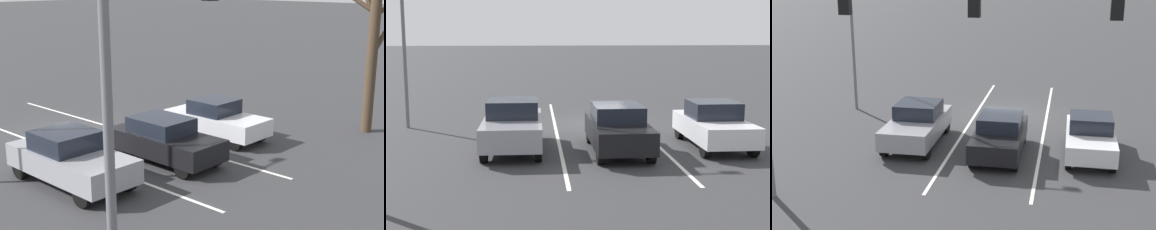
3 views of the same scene
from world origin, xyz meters
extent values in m
plane|color=#333335|center=(0.00, 0.00, 0.00)|extent=(240.00, 240.00, 0.00)
cube|color=silver|center=(-1.70, 1.90, 0.01)|extent=(0.12, 15.80, 0.01)
cube|color=silver|center=(1.70, 1.90, 0.01)|extent=(0.12, 15.80, 0.01)
cube|color=black|center=(-0.17, 5.62, 0.67)|extent=(1.79, 4.25, 0.71)
cube|color=black|center=(-0.17, 5.43, 1.29)|extent=(1.57, 1.99, 0.54)
cube|color=red|center=(-0.79, 3.54, 0.85)|extent=(0.24, 0.06, 0.12)
cube|color=red|center=(0.46, 3.54, 0.85)|extent=(0.24, 0.06, 0.12)
cylinder|color=black|center=(-0.93, 7.19, 0.31)|extent=(0.22, 0.62, 0.62)
cylinder|color=black|center=(0.60, 7.19, 0.31)|extent=(0.22, 0.62, 0.62)
cylinder|color=black|center=(-0.93, 4.06, 0.31)|extent=(0.22, 0.62, 0.62)
cylinder|color=black|center=(0.60, 4.06, 0.31)|extent=(0.22, 0.62, 0.62)
cube|color=silver|center=(-3.56, 5.09, 0.66)|extent=(1.80, 4.18, 0.67)
cube|color=black|center=(-3.56, 4.95, 1.28)|extent=(1.59, 1.59, 0.57)
cube|color=red|center=(-4.19, 3.04, 0.83)|extent=(0.24, 0.06, 0.12)
cube|color=red|center=(-2.93, 3.04, 0.83)|extent=(0.24, 0.06, 0.12)
cylinder|color=black|center=(-4.33, 6.61, 0.33)|extent=(0.22, 0.65, 0.65)
cylinder|color=black|center=(-2.79, 6.61, 0.33)|extent=(0.22, 0.65, 0.65)
cylinder|color=black|center=(-4.33, 3.58, 0.33)|extent=(0.22, 0.65, 0.65)
cylinder|color=black|center=(-2.79, 3.58, 0.33)|extent=(0.22, 0.65, 0.65)
cube|color=gray|center=(3.28, 5.01, 0.72)|extent=(1.90, 4.49, 0.73)
cube|color=black|center=(3.28, 4.75, 1.38)|extent=(1.67, 1.75, 0.58)
cube|color=red|center=(2.61, 2.81, 0.91)|extent=(0.24, 0.06, 0.12)
cube|color=red|center=(3.94, 2.81, 0.91)|extent=(0.24, 0.06, 0.12)
cylinder|color=black|center=(2.46, 6.65, 0.36)|extent=(0.22, 0.71, 0.71)
cylinder|color=black|center=(4.10, 6.65, 0.36)|extent=(0.22, 0.71, 0.71)
cylinder|color=black|center=(2.46, 3.37, 0.36)|extent=(0.22, 0.71, 0.71)
cylinder|color=black|center=(4.10, 3.37, 0.36)|extent=(0.22, 0.71, 0.71)
cylinder|color=slate|center=(7.75, 0.51, 4.68)|extent=(0.14, 0.14, 9.37)
camera|label=1|loc=(12.20, 18.27, 6.21)|focal=50.00mm
camera|label=2|loc=(2.53, 22.62, 3.96)|focal=50.00mm
camera|label=3|loc=(-2.62, 24.85, 7.22)|focal=50.00mm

